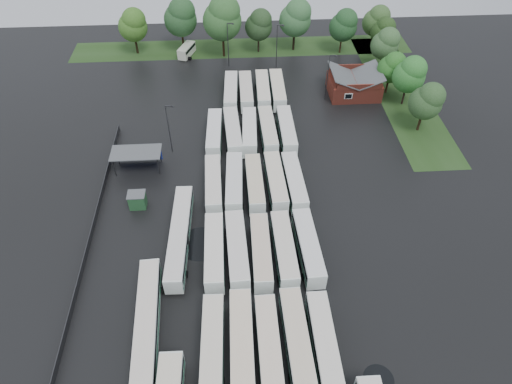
{
  "coord_description": "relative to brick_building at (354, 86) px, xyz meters",
  "views": [
    {
      "loc": [
        -1.17,
        -38.09,
        50.48
      ],
      "look_at": [
        2.0,
        12.0,
        2.5
      ],
      "focal_mm": 32.0,
      "sensor_mm": 36.0,
      "label": 1
    }
  ],
  "objects": [
    {
      "name": "ground",
      "position": [
        -24.0,
        -42.77,
        -1.87
      ],
      "size": [
        160.0,
        160.0,
        0.0
      ],
      "primitive_type": "plane",
      "color": "black",
      "rests_on": "ground"
    },
    {
      "name": "brick_building",
      "position": [
        0.0,
        0.0,
        0.0
      ],
      "size": [
        10.07,
        8.6,
        5.39
      ],
      "color": "brown",
      "rests_on": "ground"
    },
    {
      "name": "wash_shed",
      "position": [
        -41.2,
        -20.74,
        1.12
      ],
      "size": [
        8.2,
        4.2,
        3.58
      ],
      "color": "#2D2D30",
      "rests_on": "ground"
    },
    {
      "name": "utility_hut",
      "position": [
        -40.2,
        -30.17,
        -0.55
      ],
      "size": [
        2.7,
        2.2,
        2.62
      ],
      "color": "#1E4A26",
      "rests_on": "ground"
    },
    {
      "name": "grass_strip_north",
      "position": [
        -22.0,
        22.03,
        -1.86
      ],
      "size": [
        80.0,
        10.0,
        0.01
      ],
      "primitive_type": "cube",
      "color": "#213E16",
      "rests_on": "ground"
    },
    {
      "name": "grass_strip_east",
      "position": [
        10.0,
        0.03,
        -1.86
      ],
      "size": [
        10.0,
        50.0,
        0.01
      ],
      "primitive_type": "cube",
      "color": "#213E16",
      "rests_on": "ground"
    },
    {
      "name": "west_fence",
      "position": [
        -46.2,
        -34.77,
        -1.27
      ],
      "size": [
        0.1,
        50.0,
        1.2
      ],
      "primitive_type": "cube",
      "color": "#2D2D30",
      "rests_on": "ground"
    },
    {
      "name": "bus_r1c0",
      "position": [
        -28.51,
        -54.94,
        -0.07
      ],
      "size": [
        2.76,
        11.79,
        3.27
      ],
      "rotation": [
        0.0,
        0.0,
        -0.02
      ],
      "color": "white",
      "rests_on": "ground"
    },
    {
      "name": "bus_r1c1",
      "position": [
        -25.17,
        -54.82,
        0.03
      ],
      "size": [
        2.8,
        12.42,
        3.45
      ],
      "rotation": [
        0.0,
        0.0,
        -0.01
      ],
      "color": "white",
      "rests_on": "ground"
    },
    {
      "name": "bus_r1c2",
      "position": [
        -22.11,
        -55.42,
        -0.07
      ],
      "size": [
        2.57,
        11.77,
        3.27
      ],
      "rotation": [
        0.0,
        0.0,
        0.01
      ],
      "color": "white",
      "rests_on": "ground"
    },
    {
      "name": "bus_r1c3",
      "position": [
        -18.84,
        -54.9,
        0.01
      ],
      "size": [
        2.89,
        12.29,
        3.4
      ],
      "rotation": [
        0.0,
        0.0,
        0.02
      ],
      "color": "white",
      "rests_on": "ground"
    },
    {
      "name": "bus_r1c4",
      "position": [
        -15.77,
        -55.4,
        -0.05
      ],
      "size": [
        2.54,
        11.87,
        3.3
      ],
      "rotation": [
        0.0,
        0.0,
        -0.0
      ],
      "color": "white",
      "rests_on": "ground"
    },
    {
      "name": "bus_r2c0",
      "position": [
        -28.34,
        -41.48,
        -0.02
      ],
      "size": [
        2.61,
        12.08,
        3.36
      ],
      "rotation": [
        0.0,
        0.0,
        0.0
      ],
      "color": "white",
      "rests_on": "ground"
    },
    {
      "name": "bus_r2c1",
      "position": [
        -25.24,
        -41.36,
        0.02
      ],
      "size": [
        3.07,
        12.41,
        3.43
      ],
      "rotation": [
        0.0,
        0.0,
        0.04
      ],
      "color": "white",
      "rests_on": "ground"
    },
    {
      "name": "bus_r2c2",
      "position": [
        -22.01,
        -41.81,
        -0.05
      ],
      "size": [
        2.64,
        11.89,
        3.3
      ],
      "rotation": [
        0.0,
        0.0,
        -0.01
      ],
      "color": "white",
      "rests_on": "ground"
    },
    {
      "name": "bus_r2c3",
      "position": [
        -18.82,
        -41.61,
        -0.03
      ],
      "size": [
        2.84,
        12.07,
        3.34
      ],
      "rotation": [
        0.0,
        0.0,
        0.02
      ],
      "color": "white",
      "rests_on": "ground"
    },
    {
      "name": "bus_r2c4",
      "position": [
        -15.51,
        -41.44,
        -0.01
      ],
      "size": [
        3.09,
        12.22,
        3.37
      ],
      "rotation": [
        0.0,
        0.0,
        0.04
      ],
      "color": "white",
      "rests_on": "ground"
    },
    {
      "name": "bus_r3c0",
      "position": [
        -28.53,
        -27.9,
        -0.07
      ],
      "size": [
        2.73,
        11.77,
        3.26
      ],
      "rotation": [
        0.0,
        0.0,
        0.02
      ],
      "color": "white",
      "rests_on": "ground"
    },
    {
      "name": "bus_r3c1",
      "position": [
        -25.24,
        -27.82,
        -0.01
      ],
      "size": [
        3.03,
        12.22,
        3.38
      ],
      "rotation": [
        0.0,
        0.0,
        -0.04
      ],
      "color": "white",
      "rests_on": "ground"
    },
    {
      "name": "bus_r3c2",
      "position": [
        -22.03,
        -28.13,
        -0.07
      ],
      "size": [
        2.63,
        11.74,
        3.26
      ],
      "rotation": [
        0.0,
        0.0,
        0.01
      ],
      "color": "white",
      "rests_on": "ground"
    },
    {
      "name": "bus_r3c3",
      "position": [
        -18.7,
        -27.91,
        -0.03
      ],
      "size": [
        2.95,
        12.09,
        3.34
      ],
      "rotation": [
        0.0,
        0.0,
        0.03
      ],
      "color": "white",
      "rests_on": "ground"
    },
    {
      "name": "bus_r3c4",
      "position": [
        -15.79,
        -28.24,
        -0.02
      ],
      "size": [
        3.01,
        12.14,
        3.35
      ],
      "rotation": [
        0.0,
        0.0,
        0.04
      ],
      "color": "white",
      "rests_on": "ground"
    },
    {
      "name": "bus_r4c0",
      "position": [
        -28.43,
        -14.38,
        -0.06
      ],
      "size": [
        2.88,
        11.86,
        3.28
      ],
      "rotation": [
        0.0,
        0.0,
        -0.03
      ],
      "color": "white",
      "rests_on": "ground"
    },
    {
      "name": "bus_r4c1",
      "position": [
        -25.14,
        -14.31,
        -0.0
      ],
      "size": [
        3.19,
        12.3,
        3.39
      ],
      "rotation": [
        0.0,
        0.0,
        0.05
      ],
      "color": "white",
      "rests_on": "ground"
    },
    {
      "name": "bus_r4c2",
      "position": [
        -22.13,
        -14.29,
        -0.06
      ],
      "size": [
        3.0,
        11.88,
        3.28
      ],
      "rotation": [
        0.0,
        0.0,
        -0.04
      ],
      "color": "white",
      "rests_on": "ground"
    },
    {
      "name": "bus_r4c3",
      "position": [
        -18.82,
        -14.23,
        -0.03
      ],
      "size": [
        2.85,
        12.07,
        3.34
      ],
      "rotation": [
        0.0,
        0.0,
        0.03
      ],
      "color": "white",
      "rests_on": "ground"
    },
    {
      "name": "bus_r4c4",
      "position": [
        -15.46,
        -14.41,
        -0.01
      ],
      "size": [
        2.61,
        12.1,
        3.37
      ],
      "rotation": [
        0.0,
        0.0,
        0.0
      ],
      "color": "white",
      "rests_on": "ground"
    },
    {
      "name": "bus_r5c1",
      "position": [
        -25.13,
        -0.73,
        -0.02
      ],
      "size": [
        3.05,
        12.14,
        3.35
      ],
      "rotation": [
        0.0,
        0.0,
        -0.04
      ],
      "color": "white",
      "rests_on": "ground"
    },
    {
      "name": "bus_r5c2",
      "position": [
        -22.11,
        -0.65,
        -0.06
      ],
      "size": [
        2.59,
        11.82,
        3.29
      ],
      "rotation": [
        0.0,
        0.0,
        -0.01
      ],
      "color": "white",
      "rests_on": "ground"
    },
    {
      "name": "bus_r5c3",
      "position": [
        -18.72,
        -0.53,
        -0.03
      ],
      "size": [
        2.81,
        12.04,
        3.34
      ],
      "rotation": [
        0.0,
        0.0,
        -0.02
      ],
      "color": "white",
      "rests_on": "ground"
    },
    {
      "name": "bus_r5c4",
      "position": [
        -15.73,
        -0.58,
        -0.01
      ],
      "size": [
        2.76,
        12.18,
        3.38
      ],
      "rotation": [
        0.0,
        0.0,
        -0.01
      ],
      "color": "white",
      "rests_on": "ground"
    },
    {
      "name": "artic_bus_west_b",
      "position": [
        -33.21,
        -38.25,
        -0.06
      ],
      "size": [
        3.11,
        17.65,
        3.26
      ],
      "rotation": [
        0.0,
        0.0,
        -0.04
      ],
      "color": "white",
      "rests_on": "ground"
    },
    {
      "name": "artic_bus_west_c",
      "position": [
        -36.26,
        -52.1,
        -0.04
      ],
      "size": [
        3.36,
        17.83,
        3.29
      ],
      "rotation": [
        0.0,
        0.0,
        0.05
      ],
      "color": "white",
      "rests_on": "ground"
    },
    {
      "name": "minibus",
      "position": [
        -34.97,
        18.82,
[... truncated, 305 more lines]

